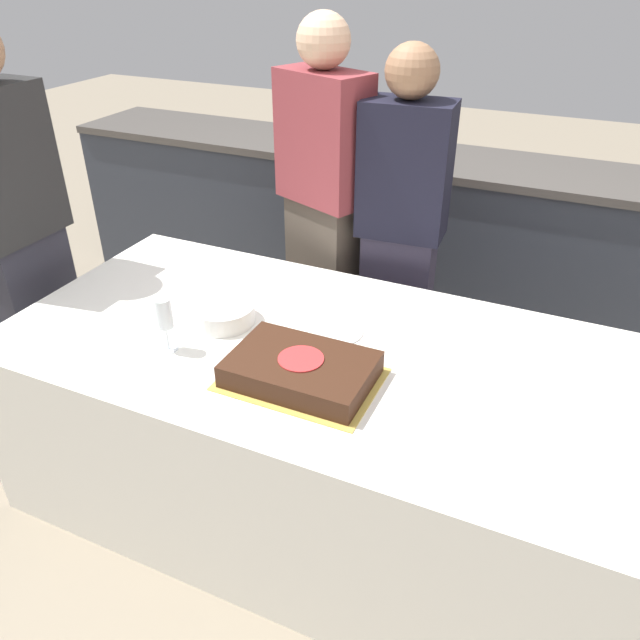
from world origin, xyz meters
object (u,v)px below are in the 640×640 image
object	(u,v)px
plate_stack	(224,313)
wine_glass	(164,315)
person_cutting_cake	(400,238)
person_seated_left	(18,236)
person_standing_back	(323,215)
cake	(301,370)

from	to	relation	value
plate_stack	wine_glass	bearing A→B (deg)	-106.67
person_cutting_cake	wine_glass	bearing A→B (deg)	60.33
person_cutting_cake	person_seated_left	distance (m)	1.52
person_seated_left	person_standing_back	world-z (taller)	person_seated_left
wine_glass	person_cutting_cake	size ratio (longest dim) A/B	0.12
plate_stack	person_seated_left	bearing A→B (deg)	-179.75
cake	plate_stack	size ratio (longest dim) A/B	2.09
wine_glass	person_standing_back	world-z (taller)	person_standing_back
cake	plate_stack	xyz separation A→B (m)	(-0.40, 0.20, -0.00)
cake	person_seated_left	world-z (taller)	person_seated_left
person_seated_left	wine_glass	bearing A→B (deg)	-104.68
plate_stack	wine_glass	size ratio (longest dim) A/B	1.18
wine_glass	person_seated_left	xyz separation A→B (m)	(-0.86, 0.23, 0.03)
person_cutting_cake	person_seated_left	bearing A→B (deg)	25.38
plate_stack	person_seated_left	xyz separation A→B (m)	(-0.93, -0.00, 0.12)
person_cutting_cake	person_standing_back	bearing A→B (deg)	-3.95
cake	person_seated_left	distance (m)	1.35
plate_stack	person_cutting_cake	xyz separation A→B (m)	(0.40, 0.74, 0.06)
person_seated_left	person_standing_back	bearing A→B (deg)	-52.61
plate_stack	person_seated_left	distance (m)	0.94
plate_stack	person_seated_left	world-z (taller)	person_seated_left
wine_glass	person_seated_left	bearing A→B (deg)	165.32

